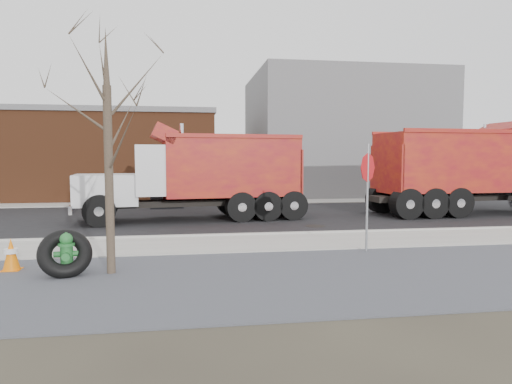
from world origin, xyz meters
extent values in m
plane|color=#383328|center=(0.00, 0.00, 0.00)|extent=(120.00, 120.00, 0.00)
cube|color=slate|center=(0.00, -3.50, 0.01)|extent=(60.00, 5.00, 0.03)
cube|color=#9E9B93|center=(0.00, 0.25, 0.03)|extent=(60.00, 2.50, 0.06)
cube|color=#9E9B93|center=(0.00, 1.55, 0.06)|extent=(60.00, 0.15, 0.11)
cube|color=black|center=(0.00, 6.30, 0.01)|extent=(60.00, 9.40, 0.02)
cube|color=#9E9B93|center=(0.00, 12.00, 0.03)|extent=(60.00, 2.00, 0.06)
cube|color=slate|center=(9.00, 18.00, 4.00)|extent=(12.00, 10.00, 8.00)
cube|color=brown|center=(-10.00, 17.00, 2.50)|extent=(20.00, 8.00, 5.00)
cube|color=slate|center=(-10.00, 17.00, 5.15)|extent=(20.20, 8.20, 0.30)
cylinder|color=#382D23|center=(-3.20, -2.60, 2.00)|extent=(0.18, 0.18, 4.00)
cone|color=#382D23|center=(-3.20, -2.60, 4.60)|extent=(0.14, 0.14, 1.20)
cylinder|color=#2C753C|center=(-4.10, -2.59, 0.03)|extent=(0.49, 0.49, 0.07)
cylinder|color=#2C753C|center=(-4.10, -2.59, 0.37)|extent=(0.26, 0.26, 0.67)
cylinder|color=#2C753C|center=(-4.10, -2.59, 0.67)|extent=(0.34, 0.34, 0.06)
sphere|color=#2C753C|center=(-4.10, -2.59, 0.78)|extent=(0.27, 0.27, 0.27)
cylinder|color=#2C753C|center=(-4.10, -2.59, 0.89)|extent=(0.06, 0.06, 0.07)
cylinder|color=#2C753C|center=(-4.29, -2.62, 0.47)|extent=(0.15, 0.14, 0.12)
cylinder|color=#2C753C|center=(-3.91, -2.57, 0.47)|extent=(0.15, 0.14, 0.12)
cylinder|color=#2C753C|center=(-4.08, -2.78, 0.45)|extent=(0.19, 0.16, 0.17)
torus|color=black|center=(-4.13, -2.62, 0.48)|extent=(1.29, 1.13, 1.08)
cylinder|color=gray|center=(3.10, -1.27, 1.42)|extent=(0.06, 0.06, 2.85)
cylinder|color=#BA0D11|center=(3.10, -1.27, 2.24)|extent=(0.60, 0.53, 0.77)
cube|color=orange|center=(-5.41, -2.00, 0.02)|extent=(0.38, 0.38, 0.04)
cone|color=orange|center=(-5.41, -2.00, 0.38)|extent=(0.36, 0.36, 0.70)
cylinder|color=white|center=(-5.41, -2.00, 0.45)|extent=(0.29, 0.29, 0.10)
cube|color=black|center=(11.01, 5.76, 0.74)|extent=(9.69, 1.52, 0.25)
cube|color=#AA2E0E|center=(9.55, 5.68, 2.28)|extent=(5.79, 3.01, 2.48)
cylinder|color=silver|center=(12.18, 6.90, 2.67)|extent=(0.17, 0.17, 2.71)
cylinder|color=black|center=(8.13, 6.69, 0.64)|extent=(1.26, 0.41, 1.24)
cylinder|color=black|center=(8.25, 4.53, 0.64)|extent=(1.26, 0.41, 1.24)
cube|color=black|center=(-1.19, 5.63, 0.70)|extent=(8.60, 1.81, 0.23)
cube|color=silver|center=(-4.58, 5.27, 1.28)|extent=(2.51, 2.27, 1.15)
cube|color=silver|center=(-5.64, 5.16, 1.28)|extent=(0.25, 1.83, 1.05)
cube|color=silver|center=(-2.69, 5.47, 2.01)|extent=(1.92, 2.57, 1.89)
cube|color=black|center=(-3.43, 5.39, 2.53)|extent=(0.27, 2.09, 0.84)
cube|color=#AA2E0E|center=(0.16, 5.77, 2.11)|extent=(5.47, 3.05, 2.30)
cylinder|color=silver|center=(-1.74, 4.57, 2.48)|extent=(0.16, 0.16, 2.51)
cylinder|color=black|center=(-4.66, 4.12, 0.60)|extent=(1.18, 0.43, 1.15)
cylinder|color=black|center=(-4.89, 6.37, 0.60)|extent=(1.18, 0.43, 1.15)
cylinder|color=black|center=(1.52, 4.90, 0.60)|extent=(1.18, 0.43, 1.15)
cylinder|color=black|center=(1.31, 6.90, 0.60)|extent=(1.18, 0.43, 1.15)
camera|label=1|loc=(-1.58, -12.58, 2.52)|focal=32.00mm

